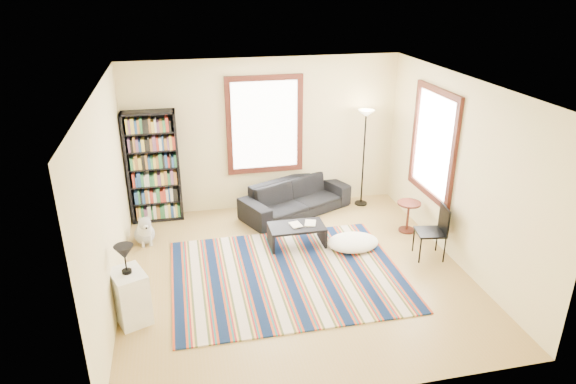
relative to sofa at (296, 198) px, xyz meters
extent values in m
cube|color=#A2824A|center=(-0.48, -2.05, -0.35)|extent=(5.00, 5.00, 0.10)
cube|color=white|center=(-0.48, -2.05, 2.55)|extent=(5.00, 5.00, 0.10)
cube|color=beige|center=(-0.48, 0.50, 1.10)|extent=(5.00, 0.10, 2.80)
cube|color=beige|center=(-0.48, -4.60, 1.10)|extent=(5.00, 0.10, 2.80)
cube|color=beige|center=(-3.03, -2.05, 1.10)|extent=(0.10, 5.00, 2.80)
cube|color=beige|center=(2.07, -2.05, 1.10)|extent=(0.10, 5.00, 2.80)
cube|color=white|center=(-0.48, 0.42, 1.30)|extent=(1.20, 0.06, 1.60)
cube|color=white|center=(1.99, -1.25, 1.30)|extent=(0.06, 1.20, 1.60)
cube|color=#0C1C3E|center=(-0.62, -2.10, -0.29)|extent=(3.36, 2.69, 0.02)
imported|color=black|center=(0.00, 0.00, 0.00)|extent=(1.59, 2.22, 0.60)
cube|color=black|center=(-2.50, 0.27, 0.70)|extent=(0.90, 0.30, 2.00)
cube|color=black|center=(-0.27, -1.24, -0.12)|extent=(0.93, 0.56, 0.36)
imported|color=beige|center=(-0.37, -1.24, 0.07)|extent=(0.25, 0.21, 0.02)
imported|color=beige|center=(-0.12, -1.19, 0.07)|extent=(0.24, 0.28, 0.02)
ellipsoid|color=white|center=(0.60, -1.53, -0.20)|extent=(0.97, 0.81, 0.21)
cylinder|color=#451811|center=(1.72, -1.15, -0.03)|extent=(0.48, 0.48, 0.54)
cube|color=black|center=(1.67, -2.04, 0.13)|extent=(0.48, 0.46, 0.86)
cube|color=white|center=(-2.78, -2.71, 0.05)|extent=(0.54, 0.61, 0.70)
camera|label=1|loc=(-2.00, -8.47, 3.81)|focal=32.00mm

